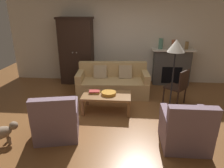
% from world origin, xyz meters
% --- Properties ---
extents(ground_plane, '(9.60, 9.60, 0.00)m').
position_xyz_m(ground_plane, '(0.00, 0.00, 0.00)').
color(ground_plane, brown).
extents(back_wall, '(7.20, 0.10, 2.80)m').
position_xyz_m(back_wall, '(0.00, 2.55, 1.40)').
color(back_wall, silver).
rests_on(back_wall, ground).
extents(fireplace, '(1.26, 0.48, 1.12)m').
position_xyz_m(fireplace, '(1.55, 2.30, 0.57)').
color(fireplace, '#4C4947').
rests_on(fireplace, ground).
extents(armoire, '(1.06, 0.57, 2.03)m').
position_xyz_m(armoire, '(-1.40, 2.22, 1.02)').
color(armoire, black).
rests_on(armoire, ground).
extents(couch, '(1.97, 0.98, 0.86)m').
position_xyz_m(couch, '(-0.20, 1.32, 0.32)').
color(couch, tan).
rests_on(couch, ground).
extents(coffee_table, '(1.10, 0.60, 0.42)m').
position_xyz_m(coffee_table, '(-0.26, 0.29, 0.37)').
color(coffee_table, olive).
rests_on(coffee_table, ground).
extents(fruit_bowl, '(0.34, 0.34, 0.07)m').
position_xyz_m(fruit_bowl, '(-0.21, 0.30, 0.45)').
color(fruit_bowl, orange).
rests_on(fruit_bowl, coffee_table).
extents(book_stack, '(0.27, 0.20, 0.06)m').
position_xyz_m(book_stack, '(-0.54, 0.36, 0.45)').
color(book_stack, gold).
rests_on(book_stack, coffee_table).
extents(mantel_vase_jade, '(0.13, 0.13, 0.31)m').
position_xyz_m(mantel_vase_jade, '(1.17, 2.28, 1.27)').
color(mantel_vase_jade, slate).
rests_on(mantel_vase_jade, fireplace).
extents(mantel_vase_terracotta, '(0.14, 0.14, 0.27)m').
position_xyz_m(mantel_vase_terracotta, '(1.55, 2.28, 1.26)').
color(mantel_vase_terracotta, '#A86042').
rests_on(mantel_vase_terracotta, fireplace).
extents(mantel_vase_bronze, '(0.10, 0.10, 0.23)m').
position_xyz_m(mantel_vase_bronze, '(1.93, 2.28, 1.23)').
color(mantel_vase_bronze, olive).
rests_on(mantel_vase_bronze, fireplace).
extents(armchair_near_left, '(0.91, 0.92, 0.88)m').
position_xyz_m(armchair_near_left, '(-1.06, -0.77, 0.32)').
color(armchair_near_left, gray).
rests_on(armchair_near_left, ground).
extents(armchair_near_right, '(0.79, 0.78, 0.88)m').
position_xyz_m(armchair_near_right, '(1.22, -0.86, 0.32)').
color(armchair_near_right, gray).
rests_on(armchair_near_right, ground).
extents(side_chair_wooden, '(0.62, 0.62, 0.90)m').
position_xyz_m(side_chair_wooden, '(1.46, 0.81, 0.51)').
color(side_chair_wooden, black).
rests_on(side_chair_wooden, ground).
extents(floor_lamp, '(0.36, 0.36, 1.68)m').
position_xyz_m(floor_lamp, '(1.18, 0.32, 1.45)').
color(floor_lamp, black).
rests_on(floor_lamp, ground).
extents(dog, '(0.46, 0.45, 0.39)m').
position_xyz_m(dog, '(-1.93, -1.11, 0.25)').
color(dog, gray).
rests_on(dog, ground).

